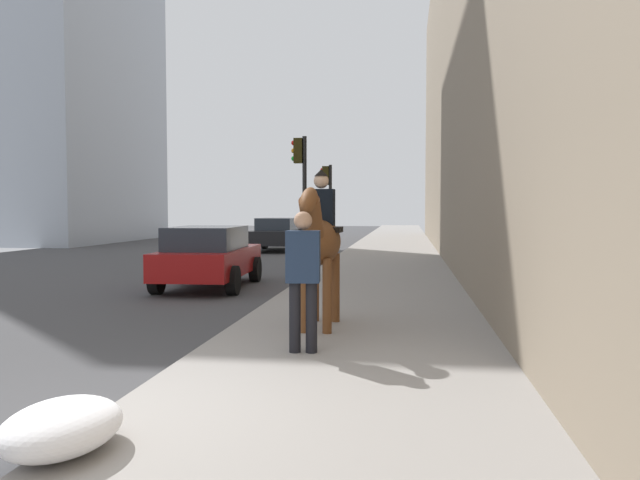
# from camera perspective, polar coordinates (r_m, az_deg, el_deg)

# --- Properties ---
(sidewalk_slab) EXTENTS (120.00, 3.82, 0.12)m
(sidewalk_slab) POSITION_cam_1_polar(r_m,az_deg,el_deg) (5.11, 0.04, -17.59)
(sidewalk_slab) COLOR gray
(sidewalk_slab) RESTS_ON ground
(glass_office_tower) EXTENTS (12.00, 10.00, 26.52)m
(glass_office_tower) POSITION_cam_1_polar(r_m,az_deg,el_deg) (40.06, -24.70, 19.21)
(glass_office_tower) COLOR #9EA8B7
(glass_office_tower) RESTS_ON ground
(mounted_horse_near) EXTENTS (2.15, 0.61, 2.31)m
(mounted_horse_near) POSITION_cam_1_polar(r_m,az_deg,el_deg) (8.83, -0.02, 0.04)
(mounted_horse_near) COLOR brown
(mounted_horse_near) RESTS_ON sidewalk_slab
(pedestrian_greeting) EXTENTS (0.29, 0.42, 1.70)m
(pedestrian_greeting) POSITION_cam_1_polar(r_m,az_deg,el_deg) (7.34, -1.59, -2.98)
(pedestrian_greeting) COLOR black
(pedestrian_greeting) RESTS_ON sidewalk_slab
(car_near_lane) EXTENTS (4.05, 2.12, 1.44)m
(car_near_lane) POSITION_cam_1_polar(r_m,az_deg,el_deg) (26.92, -4.03, 0.59)
(car_near_lane) COLOR black
(car_near_lane) RESTS_ON ground
(car_mid_lane) EXTENTS (4.00, 2.05, 1.44)m
(car_mid_lane) POSITION_cam_1_polar(r_m,az_deg,el_deg) (14.49, -10.32, -1.43)
(car_mid_lane) COLOR maroon
(car_mid_lane) RESTS_ON ground
(traffic_light_near_curb) EXTENTS (0.20, 0.44, 3.88)m
(traffic_light_near_curb) POSITION_cam_1_polar(r_m,az_deg,el_deg) (17.32, -1.74, 5.41)
(traffic_light_near_curb) COLOR black
(traffic_light_near_curb) RESTS_ON ground
(traffic_light_far_curb) EXTENTS (0.20, 0.44, 3.49)m
(traffic_light_far_curb) POSITION_cam_1_polar(r_m,az_deg,el_deg) (23.05, 0.74, 4.20)
(traffic_light_far_curb) COLOR black
(traffic_light_far_curb) RESTS_ON ground
(snow_pile_near) EXTENTS (1.02, 0.79, 0.35)m
(snow_pile_near) POSITION_cam_1_polar(r_m,az_deg,el_deg) (4.92, -22.94, -15.75)
(snow_pile_near) COLOR white
(snow_pile_near) RESTS_ON sidewalk_slab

